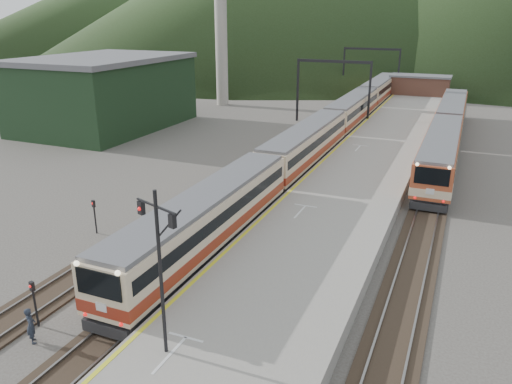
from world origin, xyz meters
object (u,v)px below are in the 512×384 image
at_px(main_train, 333,126).
at_px(signal_mast, 159,257).
at_px(worker, 31,325).
at_px(second_train, 447,131).

bearing_deg(main_train, signal_mast, -84.75).
xyz_separation_m(main_train, signal_mast, (3.55, -38.57, 3.16)).
bearing_deg(worker, signal_mast, -138.55).
height_order(second_train, worker, second_train).
height_order(main_train, signal_mast, signal_mast).
distance_m(main_train, signal_mast, 38.86).
relative_size(second_train, worker, 23.21).
bearing_deg(signal_mast, main_train, 95.25).
xyz_separation_m(second_train, signal_mast, (-7.95, -40.61, 3.12)).
xyz_separation_m(main_train, worker, (-2.86, -39.18, -1.08)).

